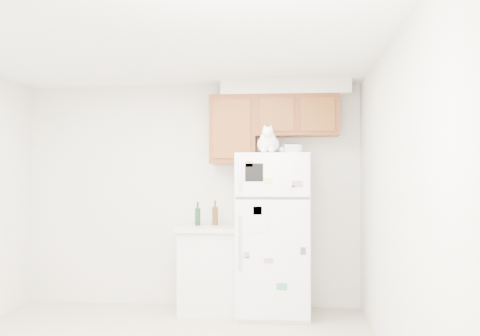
# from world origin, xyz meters

# --- Properties ---
(room_shell) EXTENTS (3.84, 4.04, 2.52)m
(room_shell) POSITION_xyz_m (0.12, 0.24, 1.67)
(room_shell) COLOR silver
(room_shell) RESTS_ON ground_plane
(refrigerator) EXTENTS (0.76, 0.78, 1.70)m
(refrigerator) POSITION_xyz_m (0.95, 1.61, 0.85)
(refrigerator) COLOR white
(refrigerator) RESTS_ON ground_plane
(base_counter) EXTENTS (0.64, 0.64, 0.92)m
(base_counter) POSITION_xyz_m (0.26, 1.68, 0.46)
(base_counter) COLOR white
(base_counter) RESTS_ON ground_plane
(cat) EXTENTS (0.28, 0.40, 0.28)m
(cat) POSITION_xyz_m (0.90, 1.39, 1.81)
(cat) COLOR white
(cat) RESTS_ON refrigerator
(storage_box_back) EXTENTS (0.21, 0.18, 0.10)m
(storage_box_back) POSITION_xyz_m (1.15, 1.75, 1.75)
(storage_box_back) COLOR white
(storage_box_back) RESTS_ON refrigerator
(storage_box_front) EXTENTS (0.17, 0.14, 0.09)m
(storage_box_front) POSITION_xyz_m (1.13, 1.50, 1.74)
(storage_box_front) COLOR white
(storage_box_front) RESTS_ON refrigerator
(bottle_green) EXTENTS (0.06, 0.06, 0.26)m
(bottle_green) POSITION_xyz_m (0.11, 1.79, 1.05)
(bottle_green) COLOR #19381E
(bottle_green) RESTS_ON base_counter
(bottle_amber) EXTENTS (0.06, 0.06, 0.27)m
(bottle_amber) POSITION_xyz_m (0.29, 1.86, 1.06)
(bottle_amber) COLOR #593814
(bottle_amber) RESTS_ON base_counter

